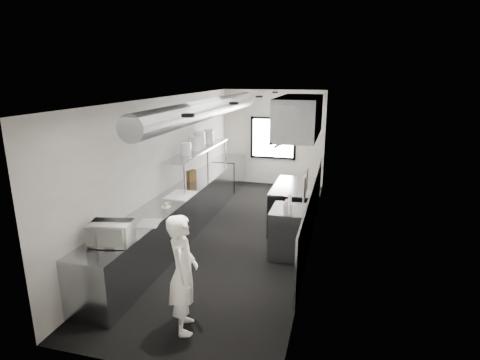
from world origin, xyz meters
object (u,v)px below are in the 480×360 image
Objects in this scene: pass_shelf at (199,150)px; squeeze_bottle_a at (284,210)px; deli_tub_b at (109,231)px; bottle_station at (289,232)px; plate_stack_a at (186,149)px; far_work_table at (229,173)px; plate_stack_d at (209,136)px; squeeze_bottle_d at (290,201)px; squeeze_bottle_c at (287,204)px; plate_stack_c at (199,140)px; prep_counter at (177,217)px; range at (293,206)px; plate_stack_b at (196,144)px; exhaust_hood at (299,117)px; cutting_board at (181,195)px; squeeze_bottle_b at (285,207)px; line_cook at (183,274)px; deli_tub_a at (102,237)px; small_plate at (166,207)px; microwave at (111,233)px; knife_block at (191,176)px; squeeze_bottle_e at (290,199)px.

squeeze_bottle_a is at bearing -41.37° from pass_shelf.
squeeze_bottle_a is (2.42, 1.53, 0.03)m from deli_tub_b.
bottle_station is 2.85m from plate_stack_a.
far_work_table is 3.39× the size of plate_stack_d.
squeeze_bottle_a is at bearing -93.63° from squeeze_bottle_d.
pass_shelf is 18.61× the size of squeeze_bottle_c.
plate_stack_c is (-0.01, 0.85, 0.05)m from plate_stack_a.
prep_counter is 1.85m from pass_shelf.
range is 4.52× the size of plate_stack_d.
exhaust_hood is at bearing -2.87° from plate_stack_b.
deli_tub_b is 0.22× the size of cutting_board.
plate_stack_b reaches higher than squeeze_bottle_b.
range is at bearing -7.67° from pass_shelf.
line_cook is at bearing -113.70° from squeeze_bottle_a.
deli_tub_a is 1.00× the size of deli_tub_b.
deli_tub_a reaches higher than small_plate.
small_plate is 0.71m from cutting_board.
prep_counter is 43.25× the size of deli_tub_b.
plate_stack_a is at bearing 157.99° from bottle_station.
plate_stack_c is at bearing 108.94° from pass_shelf.
squeeze_bottle_a is 0.89× the size of squeeze_bottle_b.
bottle_station is 3.26m from plate_stack_c.
deli_tub_a reaches higher than cutting_board.
squeeze_bottle_a reaches higher than bottle_station.
bottle_station is at bearing -5.86° from cutting_board.
pass_shelf is at bearing 138.63° from squeeze_bottle_a.
squeeze_bottle_d reaches higher than deli_tub_a.
plate_stack_b is 0.85× the size of plate_stack_d.
plate_stack_b reaches higher than microwave.
knife_block is (-0.06, -0.39, -0.51)m from pass_shelf.
microwave reaches higher than deli_tub_b.
deli_tub_b is 3.06m from squeeze_bottle_c.
squeeze_bottle_b is (2.32, -1.98, -0.77)m from plate_stack_c.
squeeze_bottle_c is at bearing 13.32° from small_plate.
knife_block is at bearing 88.66° from deli_tub_b.
prep_counter and bottle_station have the same top height.
squeeze_bottle_a is at bearing 4.57° from small_plate.
plate_stack_c reaches higher than squeeze_bottle_e.
deli_tub_a is 0.86× the size of squeeze_bottle_c.
small_plate is (0.06, 1.66, -0.16)m from microwave.
squeeze_bottle_a is (2.25, -4.22, 0.53)m from far_work_table.
deli_tub_b is 3.75m from plate_stack_c.
plate_stack_b reaches higher than squeeze_bottle_c.
squeeze_bottle_b is (2.29, -1.69, -0.73)m from plate_stack_b.
microwave is 3.17m from plate_stack_a.
small_plate is (-1.18, 2.01, 0.11)m from line_cook.
squeeze_bottle_b is at bearing -92.09° from squeeze_bottle_e.
plate_stack_d reaches higher than line_cook.
prep_counter is 24.08× the size of knife_block.
small_plate is (0.15, -2.19, -0.63)m from pass_shelf.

